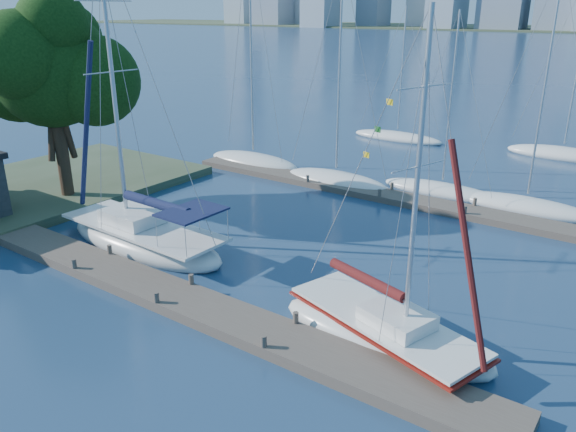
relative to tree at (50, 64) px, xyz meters
The scene contains 13 objects.
ground 16.38m from the tree, 19.02° to the right, with size 700.00×700.00×0.00m, color #172C4A.
near_dock 16.28m from the tree, 19.02° to the right, with size 26.00×2.00×0.40m, color brown.
far_dock 20.73m from the tree, 35.89° to the left, with size 30.00×1.80×0.36m, color brown.
shore 8.43m from the tree, 153.36° to the right, with size 12.00×22.00×0.50m, color #38472D.
tree is the anchor object (origin of this frame).
sailboat_navy 11.08m from the tree, 12.14° to the right, with size 9.52×3.36×14.30m.
sailboat_maroon 22.57m from the tree, ahead, with size 8.06×4.64×11.28m.
bg_boat_0 15.14m from the tree, 74.49° to the left, with size 7.90×5.01×16.19m.
bg_boat_1 17.82m from the tree, 48.24° to the left, with size 7.43×3.04×13.61m.
bg_boat_2 23.34m from the tree, 39.66° to the left, with size 7.61×4.93×10.84m.
bg_boat_3 27.04m from the tree, 32.46° to the left, with size 7.95×4.30×13.08m.
bg_boat_6 28.57m from the tree, 72.28° to the left, with size 8.26×3.35×11.10m.
bg_boat_7 35.72m from the tree, 52.68° to the left, with size 8.38×3.85×14.48m.
Camera 1 is at (14.57, -12.99, 10.60)m, focal length 35.00 mm.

